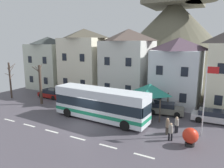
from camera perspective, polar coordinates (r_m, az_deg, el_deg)
ground_plane at (r=21.49m, az=-8.37°, el=-11.05°), size 40.00×60.00×0.07m
townhouse_00 at (r=39.11m, az=-16.77°, el=5.53°), size 6.80×5.28×9.06m
townhouse_01 at (r=34.34m, az=-7.46°, el=6.16°), size 6.65×5.83×10.23m
townhouse_02 at (r=31.15m, az=4.41°, el=5.51°), size 6.36×7.01×10.00m
townhouse_03 at (r=29.00m, az=17.34°, el=3.34°), size 5.83×6.85×8.71m
hilltop_castle at (r=45.62m, az=16.24°, el=11.88°), size 33.06×33.06×26.04m
transit_bus at (r=22.17m, az=-3.21°, el=-5.57°), size 10.63×3.00×3.32m
bus_shelter at (r=23.67m, az=10.29°, el=-1.39°), size 3.60×3.60×3.60m
parked_car_00 at (r=29.70m, az=-9.10°, el=-3.43°), size 4.72×2.28×1.29m
parked_car_01 at (r=24.93m, az=14.18°, el=-6.45°), size 4.27×2.33×1.33m
parked_car_02 at (r=32.45m, az=-16.04°, el=-2.47°), size 4.02×2.14×1.32m
parked_car_03 at (r=24.21m, az=26.09°, el=-7.90°), size 4.64×2.10×1.24m
pedestrian_00 at (r=18.47m, az=15.65°, el=-12.07°), size 0.36×0.35×1.57m
pedestrian_01 at (r=19.55m, az=14.83°, el=-10.93°), size 0.32×0.36×1.55m
pedestrian_02 at (r=20.11m, az=17.16°, el=-10.38°), size 0.35×0.36×1.54m
public_bench at (r=26.82m, az=9.13°, el=-5.39°), size 1.80×0.48×0.87m
flagpole at (r=19.43m, az=24.13°, el=-2.95°), size 0.95×0.10×6.20m
harbour_buoy at (r=18.12m, az=20.51°, el=-13.12°), size 1.23×1.23×1.48m
bare_tree_00 at (r=34.03m, az=-25.93°, el=1.17°), size 1.76×2.07×5.25m
bare_tree_01 at (r=29.23m, az=-18.89°, el=0.00°), size 1.17×1.23×5.20m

